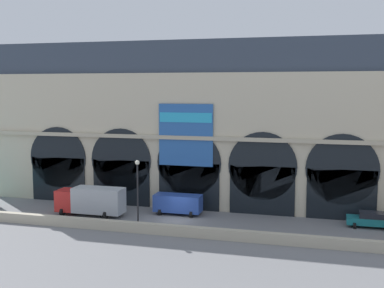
{
  "coord_description": "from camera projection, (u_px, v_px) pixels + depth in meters",
  "views": [
    {
      "loc": [
        14.88,
        -47.81,
        13.89
      ],
      "look_at": [
        0.36,
        5.0,
        7.56
      ],
      "focal_mm": 45.86,
      "sensor_mm": 36.0,
      "label": 1
    }
  ],
  "objects": [
    {
      "name": "ground_plane",
      "position": [
        176.0,
        221.0,
        51.31
      ],
      "size": [
        200.0,
        200.0,
        0.0
      ],
      "primitive_type": "plane",
      "color": "slate"
    },
    {
      "name": "quay_parapet_wall",
      "position": [
        161.0,
        229.0,
        46.54
      ],
      "size": [
        90.0,
        0.7,
        0.99
      ],
      "primitive_type": "cube",
      "color": "#B2A891",
      "rests_on": "ground"
    },
    {
      "name": "station_building",
      "position": [
        194.0,
        127.0,
        56.96
      ],
      "size": [
        51.54,
        4.45,
        19.24
      ],
      "color": "beige",
      "rests_on": "ground"
    },
    {
      "name": "box_truck_midwest",
      "position": [
        91.0,
        200.0,
        53.23
      ],
      "size": [
        7.5,
        2.91,
        3.12
      ],
      "color": "red",
      "rests_on": "ground"
    },
    {
      "name": "van_center",
      "position": [
        178.0,
        203.0,
        53.8
      ],
      "size": [
        5.2,
        2.48,
        2.2
      ],
      "color": "#28479E",
      "rests_on": "ground"
    },
    {
      "name": "car_east",
      "position": [
        370.0,
        219.0,
        48.85
      ],
      "size": [
        4.4,
        2.22,
        1.55
      ],
      "color": "#19727A",
      "rests_on": "ground"
    },
    {
      "name": "street_lamp_quayside",
      "position": [
        138.0,
        186.0,
        47.55
      ],
      "size": [
        0.44,
        0.44,
        6.9
      ],
      "color": "black",
      "rests_on": "ground"
    }
  ]
}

